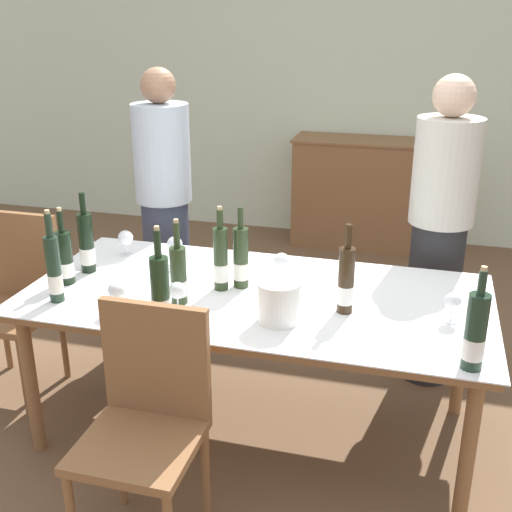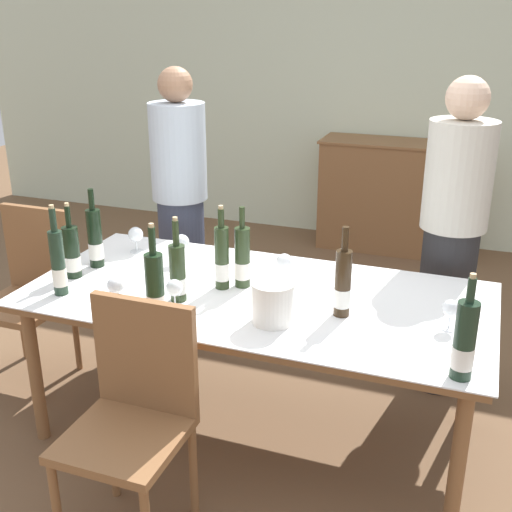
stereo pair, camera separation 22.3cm
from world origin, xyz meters
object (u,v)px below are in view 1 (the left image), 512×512
Objects in this scene: wine_bottle_4 at (346,282)px; ice_bucket at (279,300)px; wine_glass_2 at (117,291)px; wine_glass_0 at (453,302)px; wine_bottle_0 at (54,270)px; wine_glass_4 at (177,292)px; chair_left_end at (16,292)px; dining_table at (256,305)px; wine_bottle_3 at (65,259)px; wine_bottle_8 at (241,259)px; wine_bottle_7 at (179,276)px; person_guest_left at (439,236)px; wine_glass_3 at (281,262)px; wine_glass_1 at (175,245)px; sideboard_cabinet at (364,193)px; wine_bottle_1 at (475,334)px; wine_bottle_2 at (160,294)px; chair_near_front at (147,413)px; wine_bottle_6 at (87,244)px; wine_glass_5 at (126,239)px; person_host at (165,208)px; wine_bottle_5 at (221,260)px.

ice_bucket is at bearing -147.16° from wine_bottle_4.
wine_bottle_4 is 2.82× the size of wine_glass_2.
wine_bottle_0 is at bearing -171.51° from wine_glass_0.
chair_left_end reaches higher than wine_glass_4.
dining_table is 0.90m from wine_bottle_0.
chair_left_end is (-0.45, 0.21, -0.31)m from wine_bottle_3.
wine_bottle_8 is at bearing 26.32° from wine_bottle_0.
wine_glass_2 is at bearing -144.42° from wine_bottle_7.
wine_glass_4 is 1.47m from person_guest_left.
dining_table is 15.08× the size of wine_glass_2.
person_guest_left reaches higher than wine_glass_3.
ice_bucket is 1.23× the size of wine_glass_1.
wine_bottle_4 is at bearing 15.55° from wine_glass_2.
sideboard_cabinet is at bearing 81.69° from wine_glass_4.
wine_bottle_3 reaches higher than ice_bucket.
wine_bottle_1 is 0.37m from wine_glass_0.
wine_bottle_2 reaches higher than wine_bottle_8.
sideboard_cabinet is at bearing 69.85° from wine_bottle_3.
wine_glass_2 is 0.57m from chair_near_front.
chair_near_front is (0.08, -0.55, -0.31)m from wine_bottle_7.
wine_bottle_1 is 1.07× the size of wine_bottle_3.
wine_bottle_2 is 0.50m from wine_bottle_8.
wine_bottle_8 reaches higher than wine_glass_2.
wine_bottle_4 is 1.27m from wine_bottle_6.
wine_glass_3 is 0.98× the size of wine_glass_5.
person_guest_left is (1.64, 0.71, -0.05)m from wine_bottle_6.
person_host is at bearing 92.93° from wine_glass_5.
wine_glass_3 is (-0.34, 0.26, -0.05)m from wine_bottle_4.
wine_glass_5 is (-0.26, 0.62, -0.00)m from wine_glass_2.
wine_bottle_8 is at bearing -17.99° from wine_glass_5.
wine_bottle_4 reaches higher than wine_bottle_7.
ice_bucket reaches higher than dining_table.
wine_bottle_5 is at bearing -53.36° from person_host.
person_host is at bearing 112.32° from wine_bottle_2.
wine_bottle_3 is 1.30m from wine_bottle_4.
wine_glass_5 is 1.19m from chair_near_front.
wine_bottle_0 is at bearing -177.42° from wine_glass_4.
wine_bottle_0 reaches higher than sideboard_cabinet.
wine_bottle_2 reaches higher than wine_bottle_0.
wine_bottle_2 reaches higher than wine_glass_2.
wine_bottle_4 reaches higher than wine_glass_3.
wine_bottle_3 is 2.62× the size of wine_glass_4.
wine_bottle_2 is at bearing -105.66° from wine_bottle_5.
person_guest_left is (1.08, 0.93, -0.03)m from wine_bottle_7.
wine_bottle_8 is 0.38m from wine_glass_4.
wine_bottle_0 is at bearing -37.61° from chair_left_end.
person_guest_left is (-0.06, 0.81, 0.01)m from wine_glass_0.
person_guest_left reaches higher than wine_bottle_8.
wine_bottle_4 reaches higher than chair_near_front.
wine_glass_4 is at bearing -47.68° from wine_glass_5.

